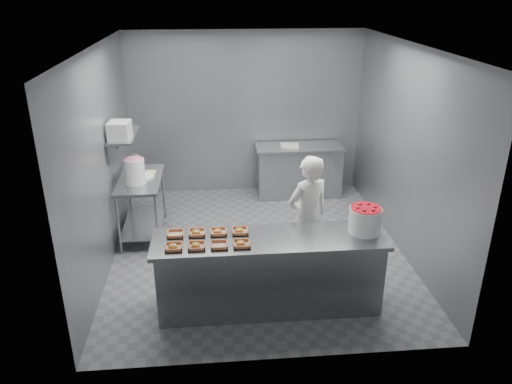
# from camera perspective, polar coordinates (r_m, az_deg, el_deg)

# --- Properties ---
(floor) EXTENTS (4.50, 4.50, 0.00)m
(floor) POSITION_cam_1_polar(r_m,az_deg,el_deg) (7.15, 0.22, -6.50)
(floor) COLOR #4C4C51
(floor) RESTS_ON ground
(ceiling) EXTENTS (4.50, 4.50, 0.00)m
(ceiling) POSITION_cam_1_polar(r_m,az_deg,el_deg) (6.26, 0.26, 16.41)
(ceiling) COLOR white
(ceiling) RESTS_ON wall_back
(wall_back) EXTENTS (4.00, 0.04, 2.80)m
(wall_back) POSITION_cam_1_polar(r_m,az_deg,el_deg) (8.72, -1.19, 8.93)
(wall_back) COLOR slate
(wall_back) RESTS_ON ground
(wall_left) EXTENTS (0.04, 4.50, 2.80)m
(wall_left) POSITION_cam_1_polar(r_m,az_deg,el_deg) (6.69, -17.11, 3.50)
(wall_left) COLOR slate
(wall_left) RESTS_ON ground
(wall_right) EXTENTS (0.04, 4.50, 2.80)m
(wall_right) POSITION_cam_1_polar(r_m,az_deg,el_deg) (7.04, 16.71, 4.49)
(wall_right) COLOR slate
(wall_right) RESTS_ON ground
(service_counter) EXTENTS (2.60, 0.70, 0.90)m
(service_counter) POSITION_cam_1_polar(r_m,az_deg,el_deg) (5.76, 1.52, -9.16)
(service_counter) COLOR slate
(service_counter) RESTS_ON ground
(prep_table) EXTENTS (0.60, 1.20, 0.90)m
(prep_table) POSITION_cam_1_polar(r_m,az_deg,el_deg) (7.47, -12.93, -0.68)
(prep_table) COLOR slate
(prep_table) RESTS_ON ground
(back_counter) EXTENTS (1.50, 0.60, 0.90)m
(back_counter) POSITION_cam_1_polar(r_m,az_deg,el_deg) (8.78, 4.90, 2.47)
(back_counter) COLOR slate
(back_counter) RESTS_ON ground
(wall_shelf) EXTENTS (0.35, 0.90, 0.03)m
(wall_shelf) POSITION_cam_1_polar(r_m,az_deg,el_deg) (7.18, -14.96, 6.29)
(wall_shelf) COLOR slate
(wall_shelf) RESTS_ON wall_left
(tray_0) EXTENTS (0.19, 0.18, 0.06)m
(tray_0) POSITION_cam_1_polar(r_m,az_deg,el_deg) (5.38, -9.40, -6.19)
(tray_0) COLOR tan
(tray_0) RESTS_ON service_counter
(tray_1) EXTENTS (0.19, 0.18, 0.06)m
(tray_1) POSITION_cam_1_polar(r_m,az_deg,el_deg) (5.36, -6.83, -6.12)
(tray_1) COLOR tan
(tray_1) RESTS_ON service_counter
(tray_2) EXTENTS (0.19, 0.18, 0.04)m
(tray_2) POSITION_cam_1_polar(r_m,az_deg,el_deg) (5.36, -4.22, -6.06)
(tray_2) COLOR tan
(tray_2) RESTS_ON service_counter
(tray_3) EXTENTS (0.19, 0.18, 0.06)m
(tray_3) POSITION_cam_1_polar(r_m,az_deg,el_deg) (5.37, -1.68, -5.93)
(tray_3) COLOR tan
(tray_3) RESTS_ON service_counter
(tray_4) EXTENTS (0.19, 0.18, 0.04)m
(tray_4) POSITION_cam_1_polar(r_m,az_deg,el_deg) (5.64, -9.19, -4.74)
(tray_4) COLOR tan
(tray_4) RESTS_ON service_counter
(tray_5) EXTENTS (0.19, 0.18, 0.06)m
(tray_5) POSITION_cam_1_polar(r_m,az_deg,el_deg) (5.63, -6.78, -4.63)
(tray_5) COLOR tan
(tray_5) RESTS_ON service_counter
(tray_6) EXTENTS (0.19, 0.18, 0.06)m
(tray_6) POSITION_cam_1_polar(r_m,az_deg,el_deg) (5.63, -4.33, -4.55)
(tray_6) COLOR tan
(tray_6) RESTS_ON service_counter
(tray_7) EXTENTS (0.19, 0.18, 0.06)m
(tray_7) POSITION_cam_1_polar(r_m,az_deg,el_deg) (5.63, -1.88, -4.46)
(tray_7) COLOR tan
(tray_7) RESTS_ON service_counter
(worker) EXTENTS (0.69, 0.59, 1.61)m
(worker) POSITION_cam_1_polar(r_m,az_deg,el_deg) (6.26, 5.90, -2.84)
(worker) COLOR silver
(worker) RESTS_ON ground
(strawberry_tub) EXTENTS (0.36, 0.36, 0.30)m
(strawberry_tub) POSITION_cam_1_polar(r_m,az_deg,el_deg) (5.72, 12.36, -3.04)
(strawberry_tub) COLOR silver
(strawberry_tub) RESTS_ON service_counter
(glaze_bucket) EXTENTS (0.30, 0.28, 0.43)m
(glaze_bucket) POSITION_cam_1_polar(r_m,az_deg,el_deg) (7.13, -13.70, 2.39)
(glaze_bucket) COLOR silver
(glaze_bucket) RESTS_ON prep_table
(bucket_lid) EXTENTS (0.41, 0.41, 0.02)m
(bucket_lid) POSITION_cam_1_polar(r_m,az_deg,el_deg) (7.40, -12.75, 1.78)
(bucket_lid) COLOR silver
(bucket_lid) RESTS_ON prep_table
(rag) EXTENTS (0.16, 0.14, 0.02)m
(rag) POSITION_cam_1_polar(r_m,az_deg,el_deg) (7.54, -11.96, 2.25)
(rag) COLOR #CCB28C
(rag) RESTS_ON prep_table
(appliance) EXTENTS (0.30, 0.33, 0.23)m
(appliance) POSITION_cam_1_polar(r_m,az_deg,el_deg) (6.94, -15.33, 6.82)
(appliance) COLOR gray
(appliance) RESTS_ON wall_shelf
(paper_stack) EXTENTS (0.33, 0.26, 0.04)m
(paper_stack) POSITION_cam_1_polar(r_m,az_deg,el_deg) (8.60, 3.86, 5.34)
(paper_stack) COLOR silver
(paper_stack) RESTS_ON back_counter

